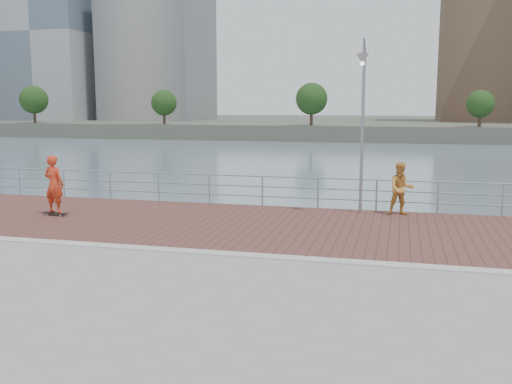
% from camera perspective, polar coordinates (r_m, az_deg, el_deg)
% --- Properties ---
extents(water, '(400.00, 400.00, 0.00)m').
position_cam_1_polar(water, '(14.77, -1.96, -13.92)').
color(water, slate).
rests_on(water, ground).
extents(brick_lane, '(40.00, 6.80, 0.02)m').
position_cam_1_polar(brick_lane, '(17.51, 1.29, -3.41)').
color(brick_lane, brown).
rests_on(brick_lane, seawall).
extents(curb, '(40.00, 0.40, 0.06)m').
position_cam_1_polar(curb, '(14.12, -2.01, -6.29)').
color(curb, '#B7B5AD').
rests_on(curb, seawall).
extents(far_shore, '(320.00, 95.00, 2.50)m').
position_cam_1_polar(far_shore, '(135.72, 12.69, 6.60)').
color(far_shore, '#4C5142').
rests_on(far_shore, ground).
extents(guardrail, '(39.06, 0.06, 1.13)m').
position_cam_1_polar(guardrail, '(20.67, 3.41, 0.36)').
color(guardrail, '#8C9EA8').
rests_on(guardrail, brick_lane).
extents(street_lamp, '(0.41, 1.18, 5.57)m').
position_cam_1_polar(street_lamp, '(19.23, 10.60, 9.37)').
color(street_lamp, gray).
rests_on(street_lamp, brick_lane).
extents(skateboard, '(0.86, 0.30, 0.10)m').
position_cam_1_polar(skateboard, '(20.24, -19.41, -2.01)').
color(skateboard, black).
rests_on(skateboard, brick_lane).
extents(skateboarder, '(0.75, 0.54, 1.94)m').
position_cam_1_polar(skateboarder, '(20.09, -19.55, 0.73)').
color(skateboarder, red).
rests_on(skateboarder, skateboard).
extents(bystander, '(0.97, 0.82, 1.77)m').
position_cam_1_polar(bystander, '(19.68, 14.31, 0.31)').
color(bystander, gold).
rests_on(bystander, brick_lane).
extents(shoreline_trees, '(109.90, 5.01, 6.68)m').
position_cam_1_polar(shoreline_trees, '(91.22, 5.31, 9.11)').
color(shoreline_trees, '#473323').
rests_on(shoreline_trees, far_shore).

